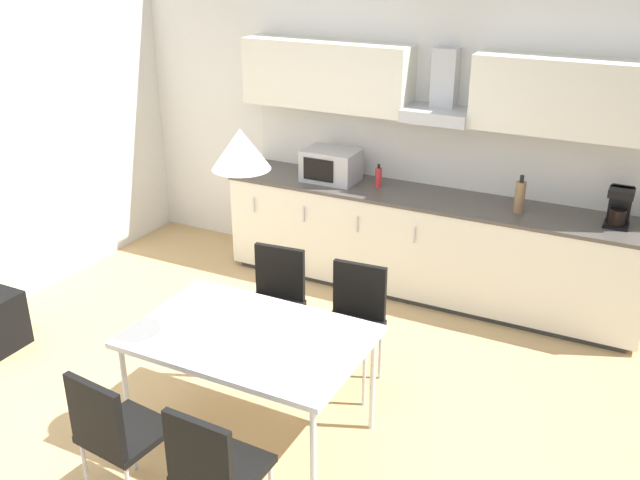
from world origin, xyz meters
name	(u,v)px	position (x,y,z in m)	size (l,w,h in m)	color
ground_plane	(250,403)	(0.00, 0.00, -0.01)	(7.61, 7.20, 0.02)	tan
wall_back	(391,123)	(0.00, 2.45, 1.39)	(6.09, 0.10, 2.77)	silver
kitchen_counter	(426,244)	(0.51, 2.09, 0.45)	(3.61, 0.65, 0.90)	#333333
backsplash_tile	(442,154)	(0.51, 2.39, 1.18)	(3.59, 0.02, 0.57)	silver
upper_wall_cabinets	(441,86)	(0.51, 2.23, 1.79)	(3.59, 0.40, 0.57)	silver
microwave	(331,165)	(-0.41, 2.09, 1.04)	(0.48, 0.35, 0.28)	#ADADB2
coffee_maker	(619,207)	(1.98, 2.11, 1.05)	(0.18, 0.19, 0.30)	black
bottle_red	(378,177)	(0.03, 2.12, 0.99)	(0.06, 0.06, 0.20)	red
bottle_brown	(520,197)	(1.26, 2.05, 1.03)	(0.08, 0.08, 0.31)	brown
dining_table	(249,341)	(0.20, -0.28, 0.70)	(1.40, 0.93, 0.74)	white
chair_near_right	(213,466)	(0.52, -1.13, 0.53)	(0.41, 0.41, 0.87)	black
chair_far_left	(275,295)	(-0.12, 0.56, 0.53)	(0.44, 0.44, 0.87)	black
chair_near_left	(113,428)	(-0.12, -1.13, 0.53)	(0.44, 0.44, 0.87)	black
chair_far_right	(354,314)	(0.51, 0.56, 0.53)	(0.43, 0.43, 0.87)	black
pendant_lamp	(241,149)	(0.20, -0.28, 1.88)	(0.32, 0.32, 0.22)	silver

